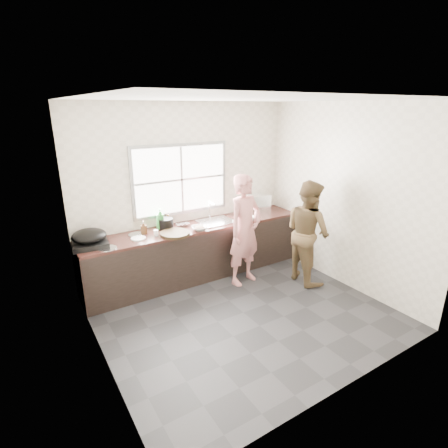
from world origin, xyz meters
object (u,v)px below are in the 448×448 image
bowl_mince (200,228)px  wok (89,236)px  cutting_board (175,234)px  bowl_crabs (247,219)px  bottle_green (160,219)px  glass_jar (156,233)px  bottle_brown_short (168,221)px  bottle_brown_tall (144,228)px  burner (90,243)px  pot_lid_right (137,235)px  pot_lid_left (107,248)px  black_pot (166,224)px  dish_rack (258,203)px  person_side (308,232)px  bowl_held (237,221)px  plate_food (138,238)px  woman (245,234)px

bowl_mince → wok: bearing=171.6°
cutting_board → bowl_crabs: size_ratio=2.30×
bottle_green → wok: (-1.05, -0.11, -0.02)m
glass_jar → bottle_brown_short: bearing=44.4°
bottle_brown_tall → burner: bearing=-174.4°
glass_jar → pot_lid_right: 0.30m
bowl_mince → bowl_crabs: bearing=0.0°
cutting_board → bowl_mince: size_ratio=1.81×
burner → pot_lid_left: 0.28m
black_pot → dish_rack: size_ratio=0.58×
dish_rack → pot_lid_right: size_ratio=1.68×
bowl_mince → bottle_green: 0.60m
bowl_crabs → bottle_brown_short: bearing=159.7°
bottle_brown_short → dish_rack: 1.68m
glass_jar → bowl_mince: bearing=-9.9°
black_pot → bottle_green: (-0.07, 0.02, 0.08)m
bowl_mince → bottle_green: bottle_green is taller
bowl_crabs → black_pot: size_ratio=0.82×
person_side → dish_rack: bearing=10.2°
person_side → dish_rack: person_side is taller
bowl_held → plate_food: bearing=175.2°
dish_rack → glass_jar: bearing=-166.3°
black_pot → pot_lid_right: bearing=-177.7°
wok → dish_rack: bearing=2.7°
bowl_crabs → bottle_brown_short: (-1.19, 0.44, 0.05)m
pot_lid_right → black_pot: bearing=2.3°
pot_lid_left → bottle_green: bearing=20.9°
bowl_crabs → pot_lid_left: bowl_crabs is taller
cutting_board → bowl_held: bearing=0.0°
black_pot → burner: bearing=-175.2°
bottle_brown_tall → burner: bottle_brown_tall is taller
pot_lid_left → bottle_brown_tall: bearing=26.4°
bottle_green → pot_lid_right: bottle_green is taller
bowl_crabs → bowl_held: bearing=180.0°
pot_lid_left → cutting_board: bearing=0.0°
plate_food → bowl_held: bearing=-4.8°
cutting_board → bottle_brown_tall: (-0.36, 0.30, 0.07)m
woman → cutting_board: 1.05m
bowl_mince → black_pot: bearing=142.0°
wok → burner: bearing=176.6°
bottle_green → bottle_brown_tall: size_ratio=1.88×
bottle_brown_short → dish_rack: size_ratio=0.42×
bottle_green → dish_rack: 1.84m
bottle_green → glass_jar: size_ratio=3.76×
wok → bottle_brown_short: bearing=10.0°
bowl_mince → bottle_brown_tall: bottle_brown_tall is taller
black_pot → bottle_brown_tall: bottle_brown_tall is taller
plate_food → dish_rack: (2.26, 0.23, 0.14)m
bottle_brown_short → bowl_mince: bearing=-54.6°
glass_jar → dish_rack: 2.02m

